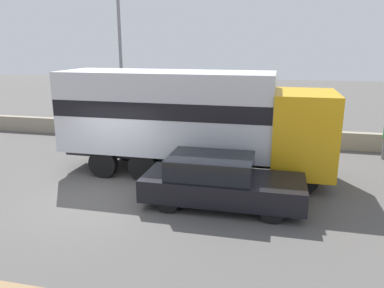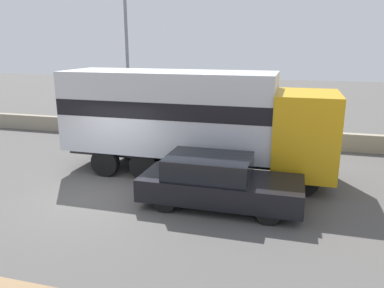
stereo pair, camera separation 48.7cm
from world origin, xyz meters
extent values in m
plane|color=#514F4C|center=(0.00, 0.00, 0.00)|extent=(80.00, 80.00, 0.00)
cube|color=gray|center=(0.00, 7.22, 0.37)|extent=(60.00, 0.35, 0.74)
cylinder|color=slate|center=(-1.96, 6.69, 3.36)|extent=(0.14, 0.14, 6.73)
cube|color=gold|center=(5.74, 2.75, 1.66)|extent=(1.85, 2.50, 2.46)
cube|color=black|center=(6.64, 2.75, 2.15)|extent=(0.06, 2.12, 1.08)
cube|color=#2D2D33|center=(1.32, 2.75, 0.69)|extent=(6.99, 1.28, 0.25)
cube|color=silver|center=(1.32, 2.75, 2.13)|extent=(6.99, 2.32, 2.62)
cube|color=black|center=(1.32, 2.75, 2.30)|extent=(6.95, 2.34, 0.52)
cylinder|color=black|center=(5.74, 3.74, 0.47)|extent=(0.94, 0.28, 0.94)
cylinder|color=black|center=(5.74, 1.76, 0.47)|extent=(0.94, 0.28, 0.94)
cylinder|color=black|center=(-0.60, 3.74, 0.47)|extent=(0.94, 0.28, 0.94)
cylinder|color=black|center=(-0.60, 1.76, 0.47)|extent=(0.94, 0.28, 0.94)
cylinder|color=black|center=(0.80, 3.74, 0.47)|extent=(0.94, 0.28, 0.94)
cylinder|color=black|center=(0.80, 1.76, 0.47)|extent=(0.94, 0.28, 0.94)
cube|color=black|center=(3.60, 0.39, 0.53)|extent=(4.33, 1.74, 0.61)
cube|color=black|center=(3.25, 0.39, 1.11)|extent=(2.25, 1.60, 0.56)
cylinder|color=black|center=(4.94, 1.14, 0.30)|extent=(0.60, 0.20, 0.60)
cylinder|color=black|center=(4.94, -0.36, 0.30)|extent=(0.60, 0.20, 0.60)
cylinder|color=black|center=(2.26, 1.14, 0.30)|extent=(0.60, 0.20, 0.60)
cylinder|color=black|center=(2.26, -0.36, 0.30)|extent=(0.60, 0.20, 0.60)
camera|label=1|loc=(4.93, -9.04, 4.27)|focal=35.00mm
camera|label=2|loc=(5.40, -8.92, 4.27)|focal=35.00mm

